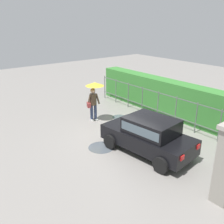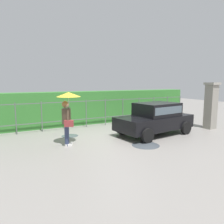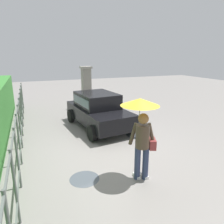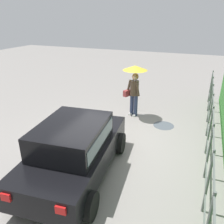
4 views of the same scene
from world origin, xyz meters
The scene contains 7 objects.
ground_plane centered at (0.00, 0.00, 0.00)m, with size 40.00×40.00×0.00m, color gray.
car centered at (1.64, -0.11, 0.80)m, with size 3.88×2.19×1.48m.
pedestrian centered at (-2.46, 0.13, 1.47)m, with size 0.93×0.93×2.06m.
fence_section centered at (0.55, 2.94, 0.82)m, with size 11.71×0.05×1.50m.
hedge_row centered at (0.55, 3.87, 0.95)m, with size 12.66×0.90×1.90m, color #387F33.
puddle_near centered at (0.16, -1.34, 0.00)m, with size 1.08×1.08×0.00m, color #4C545B.
puddle_far centered at (-2.00, 1.46, 0.00)m, with size 0.76×0.76×0.00m, color #4C545B.
Camera 1 is at (7.75, -6.79, 5.06)m, focal length 40.51 mm.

